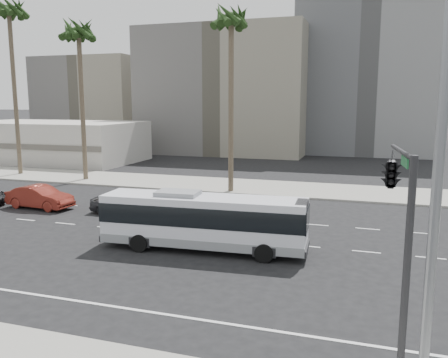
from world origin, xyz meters
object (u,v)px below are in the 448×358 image
at_px(city_bus, 203,220).
at_px(streetlight_corner, 434,174).
at_px(car_a, 121,203).
at_px(traffic_signal, 393,180).
at_px(palm_near, 231,23).
at_px(palm_far, 9,14).
at_px(palm_mid, 79,36).
at_px(car_b, 40,197).

distance_m(city_bus, streetlight_corner, 14.97).
distance_m(car_a, traffic_signal, 21.61).
bearing_deg(palm_near, palm_far, 174.29).
distance_m(streetlight_corner, palm_near, 29.67).
height_order(traffic_signal, palm_mid, palm_mid).
distance_m(car_a, palm_near, 16.72).
distance_m(car_b, palm_mid, 17.34).
bearing_deg(palm_mid, car_b, -71.02).
bearing_deg(traffic_signal, palm_far, 139.38).
distance_m(car_b, streetlight_corner, 29.11).
bearing_deg(city_bus, palm_mid, 134.42).
height_order(palm_near, palm_mid, palm_near).
bearing_deg(palm_far, palm_mid, -6.05).
bearing_deg(streetlight_corner, palm_near, 115.84).
height_order(car_a, streetlight_corner, streetlight_corner).
relative_size(car_a, streetlight_corner, 0.39).
bearing_deg(palm_mid, streetlight_corner, -44.77).
relative_size(city_bus, palm_near, 0.70).
bearing_deg(car_b, palm_far, 49.92).
bearing_deg(car_a, palm_near, -33.82).
relative_size(streetlight_corner, palm_mid, 0.71).
relative_size(city_bus, car_a, 2.57).
relative_size(car_a, palm_mid, 0.28).
height_order(city_bus, palm_near, palm_near).
bearing_deg(palm_near, traffic_signal, -62.17).
height_order(city_bus, palm_mid, palm_mid).
height_order(car_a, palm_near, palm_near).
height_order(car_b, streetlight_corner, streetlight_corner).
bearing_deg(traffic_signal, city_bus, 134.09).
bearing_deg(palm_far, traffic_signal, -34.84).
relative_size(car_a, palm_far, 0.23).
relative_size(car_b, traffic_signal, 0.78).
xyz_separation_m(traffic_signal, palm_mid, (-26.86, 23.71, 8.23)).
xyz_separation_m(car_b, palm_mid, (-3.85, 11.19, 12.68)).
xyz_separation_m(car_a, streetlight_corner, (17.37, -16.52, 5.31)).
bearing_deg(palm_mid, palm_near, -5.52).
relative_size(car_a, traffic_signal, 0.65).
relative_size(car_b, palm_mid, 0.33).
height_order(city_bus, car_b, city_bus).
height_order(palm_near, palm_far, palm_far).
height_order(palm_mid, palm_far, palm_far).
relative_size(palm_near, palm_far, 0.85).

